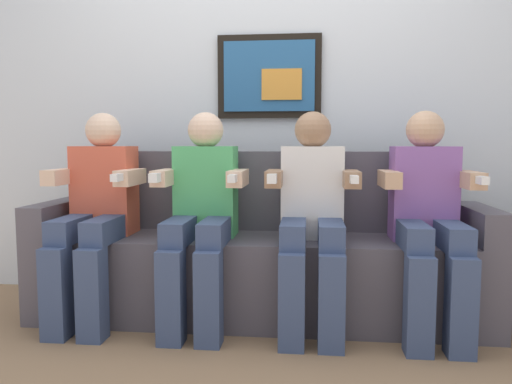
{
  "coord_description": "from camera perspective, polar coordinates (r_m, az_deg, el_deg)",
  "views": [
    {
      "loc": [
        0.27,
        -2.35,
        0.94
      ],
      "look_at": [
        0.0,
        0.15,
        0.7
      ],
      "focal_mm": 35.04,
      "sensor_mm": 36.0,
      "label": 1
    }
  ],
  "objects": [
    {
      "name": "back_wall_assembly",
      "position": [
        3.15,
        1.23,
        12.06
      ],
      "size": [
        4.82,
        0.1,
        2.6
      ],
      "color": "silver",
      "rests_on": "ground_plane"
    },
    {
      "name": "person_right_center",
      "position": [
        2.53,
        6.42,
        -2.17
      ],
      "size": [
        0.46,
        0.56,
        1.11
      ],
      "color": "white",
      "rests_on": "ground_plane"
    },
    {
      "name": "couch",
      "position": [
        2.76,
        0.4,
        -7.67
      ],
      "size": [
        2.42,
        0.58,
        0.9
      ],
      "color": "#514C56",
      "rests_on": "ground_plane"
    },
    {
      "name": "person_leftmost",
      "position": [
        2.77,
        -17.78,
        -1.75
      ],
      "size": [
        0.46,
        0.56,
        1.11
      ],
      "color": "#D8593F",
      "rests_on": "ground_plane"
    },
    {
      "name": "ground_plane",
      "position": [
        2.55,
        -0.38,
        -16.22
      ],
      "size": [
        6.26,
        6.26,
        0.0
      ],
      "primitive_type": "plane",
      "color": "#8C6B4C"
    },
    {
      "name": "person_left_center",
      "position": [
        2.59,
        -6.23,
        -1.99
      ],
      "size": [
        0.46,
        0.56,
        1.11
      ],
      "color": "#4CB266",
      "rests_on": "ground_plane"
    },
    {
      "name": "person_rightmost",
      "position": [
        2.6,
        19.05,
        -2.25
      ],
      "size": [
        0.46,
        0.56,
        1.11
      ],
      "color": "#8C59A5",
      "rests_on": "ground_plane"
    }
  ]
}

